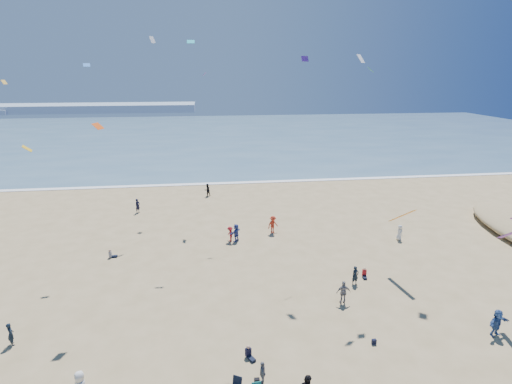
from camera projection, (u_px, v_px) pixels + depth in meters
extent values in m
cube|color=#476B84|center=(208.00, 135.00, 109.55)|extent=(220.00, 100.00, 0.06)
cube|color=white|center=(213.00, 184.00, 62.07)|extent=(220.00, 1.20, 0.08)
cube|color=#7A8EA8|center=(67.00, 108.00, 172.98)|extent=(110.00, 20.00, 3.20)
imported|color=black|center=(138.00, 206.00, 49.14)|extent=(0.73, 0.78, 1.78)
imported|color=black|center=(355.00, 276.00, 32.48)|extent=(0.66, 0.51, 1.62)
imported|color=silver|center=(400.00, 232.00, 41.18)|extent=(0.57, 0.83, 1.64)
imported|color=#B32D19|center=(273.00, 225.00, 42.93)|extent=(1.43, 1.19, 1.93)
imported|color=#A2171D|center=(230.00, 234.00, 40.85)|extent=(0.85, 1.16, 1.60)
imported|color=gray|center=(343.00, 292.00, 29.81)|extent=(1.09, 0.51, 1.83)
imported|color=#375998|center=(497.00, 323.00, 26.18)|extent=(1.83, 1.01, 1.88)
imported|color=#374799|center=(236.00, 233.00, 40.88)|extent=(1.49, 1.68, 1.84)
imported|color=black|center=(207.00, 190.00, 55.73)|extent=(1.11, 1.05, 1.80)
imported|color=black|center=(11.00, 334.00, 25.30)|extent=(0.64, 0.68, 1.56)
imported|color=gray|center=(262.00, 373.00, 22.11)|extent=(0.52, 0.91, 1.45)
cube|color=black|center=(257.00, 382.00, 22.21)|extent=(0.30, 0.22, 0.38)
cube|color=black|center=(374.00, 342.00, 25.52)|extent=(0.28, 0.18, 0.34)
cube|color=#0FDBEC|center=(191.00, 42.00, 36.32)|extent=(0.69, 0.35, 0.31)
cube|color=blue|center=(87.00, 65.00, 34.50)|extent=(0.64, 0.52, 0.29)
cube|color=#DC460A|center=(98.00, 126.00, 27.20)|extent=(0.71, 0.87, 0.41)
cube|color=white|center=(361.00, 59.00, 29.33)|extent=(0.73, 0.73, 0.60)
cube|color=yellow|center=(4.00, 82.00, 43.02)|extent=(0.54, 0.62, 0.47)
cube|color=green|center=(371.00, 69.00, 29.88)|extent=(0.64, 0.63, 0.41)
cube|color=#7B2D93|center=(204.00, 74.00, 44.53)|extent=(0.42, 0.85, 0.37)
cube|color=white|center=(152.00, 40.00, 42.05)|extent=(0.61, 0.63, 0.68)
cube|color=gold|center=(27.00, 149.00, 24.28)|extent=(0.71, 0.93, 0.37)
cube|color=#462291|center=(305.00, 59.00, 34.48)|extent=(0.76, 0.53, 0.47)
cube|color=orange|center=(402.00, 216.00, 33.23)|extent=(0.35, 2.64, 1.87)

